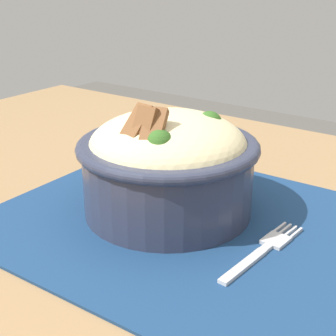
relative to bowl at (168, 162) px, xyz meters
name	(u,v)px	position (x,y,z in m)	size (l,w,h in m)	color
table	(175,295)	(0.03, -0.02, -0.14)	(1.19, 0.80, 0.75)	#99754C
placemat	(200,227)	(0.05, -0.01, -0.06)	(0.42, 0.33, 0.00)	navy
bowl	(168,162)	(0.00, 0.00, 0.00)	(0.23, 0.23, 0.13)	#2D3347
fork	(265,249)	(0.12, -0.01, -0.06)	(0.02, 0.13, 0.00)	silver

